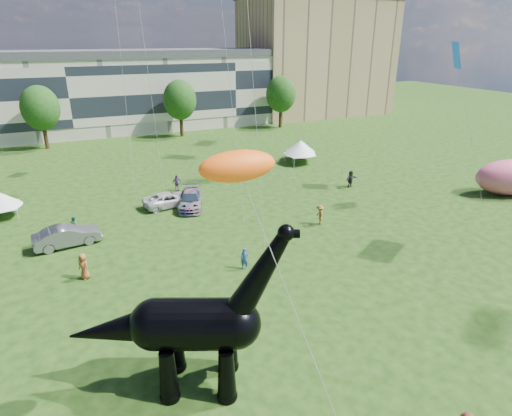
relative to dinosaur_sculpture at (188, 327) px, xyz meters
name	(u,v)px	position (x,y,z in m)	size (l,w,h in m)	color
ground	(304,354)	(5.80, -0.54, -3.18)	(220.00, 220.00, 0.00)	#16330C
terrace_row	(68,97)	(-2.20, 61.46, 2.82)	(78.00, 11.00, 12.00)	beige
apartment_block	(315,58)	(45.80, 64.46, 7.82)	(28.00, 18.00, 22.00)	tan
tree_mid_left	(40,104)	(-6.20, 52.46, 3.11)	(5.20, 5.20, 9.44)	#382314
tree_mid_right	(180,97)	(13.80, 52.46, 3.11)	(5.20, 5.20, 9.44)	#382314
tree_far_right	(281,91)	(31.80, 52.46, 3.11)	(5.20, 5.20, 9.44)	#382314
dinosaur_sculpture	(188,327)	(0.00, 0.00, 0.00)	(9.98, 5.57, 8.42)	black
car_grey	(67,236)	(-4.68, 17.69, -2.37)	(1.72, 4.93, 1.63)	slate
car_white	(169,199)	(4.48, 22.68, -2.50)	(2.26, 4.90, 1.36)	silver
car_dark	(190,200)	(6.26, 21.57, -2.43)	(2.12, 5.21, 1.51)	#595960
gazebo_near	(300,148)	(23.28, 30.60, -1.23)	(4.25, 4.25, 2.78)	white
gazebo_far	(301,146)	(24.14, 31.93, -1.33)	(4.59, 4.59, 2.63)	silver
inflatable_pink	(512,177)	(37.05, 11.57, -1.34)	(7.35, 3.68, 3.68)	#F55F85
visitors	(198,226)	(5.00, 15.16, -2.30)	(51.92, 42.29, 1.86)	#2B539F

